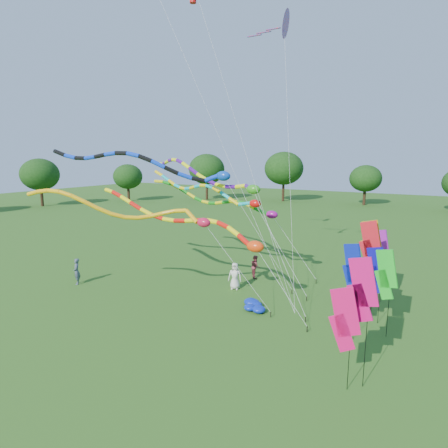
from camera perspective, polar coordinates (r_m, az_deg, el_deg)
The scene contains 21 objects.
ground at distance 18.49m, azimuth -1.32°, elevation -17.06°, with size 160.00×160.00×0.00m, color #245616.
tree_ring at distance 17.95m, azimuth 3.46°, elevation 0.68°, with size 118.71×121.73×9.60m.
tube_kite_red at distance 22.49m, azimuth -4.98°, elevation 0.25°, with size 15.27×2.09×6.85m.
tube_kite_orange at distance 20.21m, azimuth -12.82°, elevation 1.90°, with size 11.61×5.57×7.34m.
tube_kite_purple at distance 24.75m, azimuth -2.39°, elevation 7.34°, with size 14.07×5.89×8.97m.
tube_kite_blue at distance 24.05m, azimuth -10.29°, elevation 8.67°, with size 14.97×5.00×9.47m.
tube_kite_cyan at distance 25.72m, azimuth -1.92°, elevation 4.90°, with size 13.00×2.39×7.86m.
tube_kite_green at distance 28.23m, azimuth 0.11°, elevation 3.37°, with size 13.80×1.43×7.13m.
delta_kite_high_c at distance 24.08m, azimuth 9.12°, elevation 27.90°, with size 4.60×4.22×16.71m.
banner_pole_blue_a at distance 18.35m, azimuth 19.03°, elevation -6.57°, with size 1.09×0.56×4.61m.
banner_pole_green at distance 19.23m, azimuth 23.43°, elevation -7.09°, with size 1.13×0.45×4.29m.
banner_pole_magenta_b at distance 14.55m, azimuth 20.33°, elevation -9.42°, with size 1.16×0.12×5.01m.
banner_pole_magenta_a at distance 14.48m, azimuth 17.85°, elevation -13.72°, with size 1.12×0.46×3.97m.
banner_pole_red at distance 20.79m, azimuth 21.36°, elevation -2.90°, with size 1.16×0.17×5.28m.
banner_pole_violet at distance 23.71m, azimuth 22.75°, elevation -3.70°, with size 1.12×0.48×4.35m.
banner_pole_orange at distance 21.16m, azimuth 21.49°, elevation -2.74°, with size 1.16×0.17×5.26m.
banner_pole_blue_b at distance 20.62m, azimuth 22.21°, elevation -6.56°, with size 1.16×0.23×4.04m.
blue_nylon_heap at distance 21.58m, azimuth 4.57°, elevation -12.34°, with size 1.37×1.42×0.45m.
person_a at distance 24.40m, azimuth 1.66°, elevation -7.92°, with size 0.85×0.55×1.75m, color silver.
person_b at distance 27.16m, azimuth -21.53°, elevation -6.74°, with size 0.64×0.42×1.76m, color #434E5F.
person_c at distance 26.71m, azimuth 4.81°, elevation -6.48°, with size 0.79×0.61×1.62m, color maroon.
Camera 1 is at (8.54, -14.04, 8.48)m, focal length 30.00 mm.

